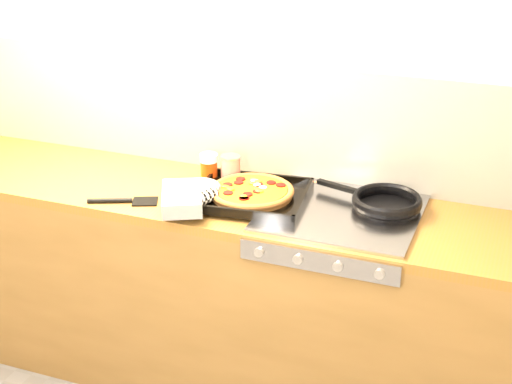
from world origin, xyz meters
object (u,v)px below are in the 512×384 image
at_px(pizza_on_tray, 233,193).
at_px(tomato_can, 231,169).
at_px(frying_pan, 385,202).
at_px(juice_glass, 209,168).

distance_m(pizza_on_tray, tomato_can, 0.22).
bearing_deg(pizza_on_tray, frying_pan, 14.12).
relative_size(pizza_on_tray, tomato_can, 4.81).
bearing_deg(juice_glass, tomato_can, 16.00).
relative_size(tomato_can, juice_glass, 0.97).
height_order(tomato_can, juice_glass, juice_glass).
bearing_deg(tomato_can, juice_glass, -164.00).
bearing_deg(frying_pan, juice_glass, 178.06).
height_order(frying_pan, juice_glass, juice_glass).
xyz_separation_m(pizza_on_tray, frying_pan, (0.59, 0.15, -0.01)).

